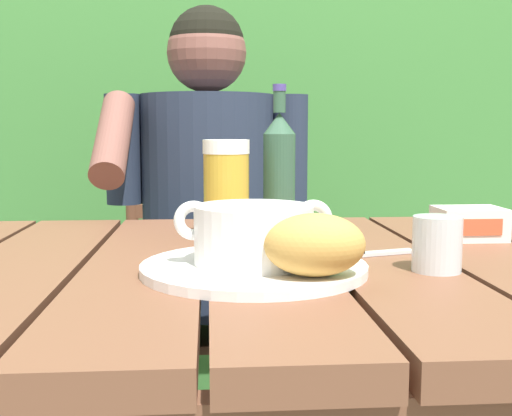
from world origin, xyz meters
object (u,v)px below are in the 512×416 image
soup_bowl (254,233)px  butter_tub (469,223)px  beer_bottle (279,170)px  person_eating (207,222)px  table_knife (360,254)px  chair_near_diner (209,310)px  serving_plate (254,268)px  water_glass_small (437,244)px  bread_roll (315,245)px  beer_glass (226,189)px

soup_bowl → butter_tub: 0.43m
beer_bottle → person_eating: bearing=107.7°
person_eating → table_knife: person_eating is taller
chair_near_diner → person_eating: 0.34m
serving_plate → water_glass_small: size_ratio=4.06×
bread_roll → beer_glass: 0.35m
person_eating → butter_tub: 0.67m
chair_near_diner → bread_roll: size_ratio=7.62×
person_eating → serving_plate: bearing=-85.3°
bread_roll → serving_plate: bearing=130.6°
water_glass_small → table_knife: 0.13m
serving_plate → table_knife: bearing=29.4°
beer_glass → person_eating: bearing=94.1°
beer_glass → beer_bottle: 0.12m
beer_glass → soup_bowl: bearing=-84.2°
person_eating → soup_bowl: size_ratio=6.19×
beer_glass → water_glass_small: 0.38m
butter_tub → person_eating: bearing=130.0°
chair_near_diner → beer_glass: beer_glass is taller
water_glass_small → butter_tub: 0.27m
bread_roll → table_knife: (0.09, 0.17, -0.04)m
table_knife → soup_bowl: bearing=-150.6°
chair_near_diner → beer_bottle: beer_bottle is taller
bread_roll → butter_tub: (0.31, 0.29, -0.02)m
serving_plate → water_glass_small: water_glass_small is taller
bread_roll → butter_tub: bread_roll is taller
beer_glass → table_knife: (0.19, -0.17, -0.08)m
bread_roll → beer_glass: bearing=105.1°
bread_roll → chair_near_diner: bearing=96.9°
water_glass_small → beer_glass: bearing=133.5°
beer_bottle → butter_tub: bearing=-20.0°
serving_plate → soup_bowl: soup_bowl is taller
serving_plate → table_knife: (0.16, 0.09, -0.00)m
chair_near_diner → person_eating: (-0.00, -0.20, 0.28)m
chair_near_diner → bread_roll: (0.12, -1.00, 0.37)m
chair_near_diner → person_eating: size_ratio=0.72×
soup_bowl → bread_roll: (0.07, -0.08, -0.00)m
person_eating → bread_roll: bearing=-81.2°
beer_glass → chair_near_diner: bearing=92.6°
chair_near_diner → soup_bowl: (0.06, -0.93, 0.37)m
beer_bottle → chair_near_diner: bearing=101.8°
serving_plate → beer_glass: (-0.03, 0.26, 0.08)m
bread_roll → beer_glass: size_ratio=0.72×
water_glass_small → chair_near_diner: bearing=107.2°
soup_bowl → beer_glass: size_ratio=1.23×
butter_tub → soup_bowl: bearing=-149.6°
serving_plate → beer_bottle: size_ratio=1.11×
chair_near_diner → bread_roll: chair_near_diner is taller
beer_bottle → water_glass_small: size_ratio=3.64×
beer_bottle → soup_bowl: bearing=-101.8°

